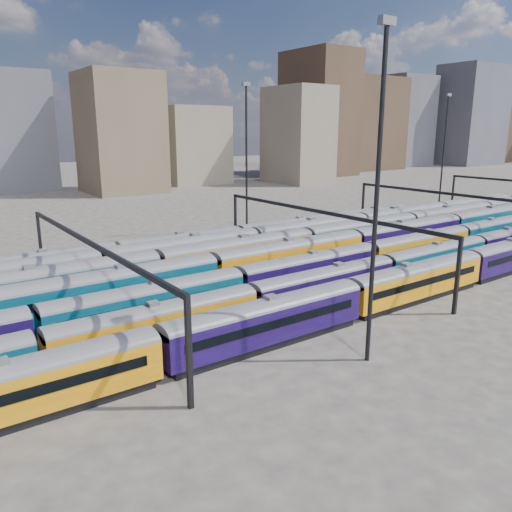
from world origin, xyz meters
TOP-DOWN VIEW (x-y plane):
  - ground at (0.00, 0.00)m, footprint 500.00×500.00m
  - rake_0 at (-9.84, -15.00)m, footprint 141.17×2.95m
  - rake_1 at (1.53, -10.00)m, footprint 133.31×2.79m
  - rake_2 at (-16.27, -5.00)m, footprint 140.51×2.94m
  - rake_3 at (5.10, 0.00)m, footprint 113.52×3.32m
  - rake_4 at (12.02, 5.00)m, footprint 135.91×3.31m
  - rake_5 at (6.52, 10.00)m, footprint 132.36×3.23m
  - rake_6 at (-2.27, 15.00)m, footprint 95.62×2.80m
  - gantry_1 at (-20.00, 0.00)m, footprint 0.35×40.35m
  - gantry_2 at (10.00, 0.00)m, footprint 0.35×40.35m
  - gantry_3 at (40.00, 0.00)m, footprint 0.35×40.35m
  - mast_2 at (-5.00, -22.00)m, footprint 1.40×0.50m
  - mast_3 at (15.00, 24.00)m, footprint 1.40×0.50m
  - mast_5 at (65.00, 20.00)m, footprint 1.40×0.50m
  - skyline at (104.75, 105.73)m, footprint 399.22×60.48m

SIDE VIEW (x-z plane):
  - ground at x=0.00m, z-range 0.00..0.00m
  - rake_1 at x=1.53m, z-range 0.12..4.80m
  - rake_6 at x=-2.27m, z-range 0.12..4.83m
  - rake_2 at x=-16.27m, z-range 0.12..5.06m
  - rake_0 at x=-9.84m, z-range 0.12..5.09m
  - rake_5 at x=6.52m, z-range 0.14..5.58m
  - rake_4 at x=12.02m, z-range 0.14..5.73m
  - rake_3 at x=5.10m, z-range 0.14..5.75m
  - gantry_1 at x=-20.00m, z-range 2.78..10.80m
  - gantry_2 at x=10.00m, z-range 2.78..10.80m
  - gantry_3 at x=40.00m, z-range 2.78..10.80m
  - mast_2 at x=-5.00m, z-range 1.17..26.77m
  - mast_3 at x=15.00m, z-range 1.17..26.77m
  - mast_5 at x=65.00m, z-range 1.17..26.77m
  - skyline at x=104.75m, z-range -4.18..45.85m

